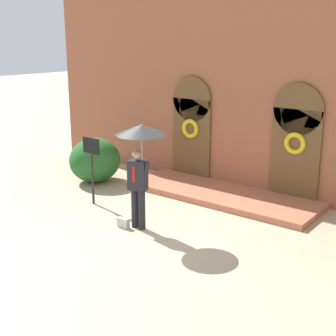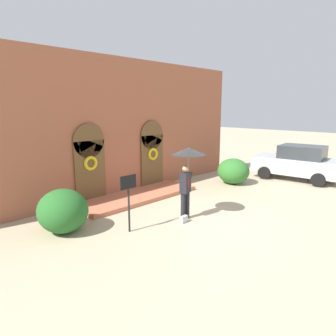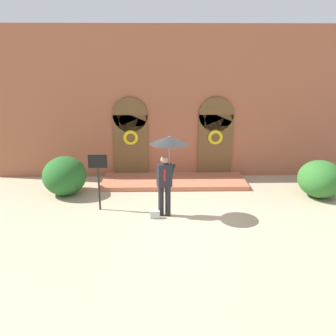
# 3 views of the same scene
# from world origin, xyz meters

# --- Properties ---
(ground_plane) EXTENTS (80.00, 80.00, 0.00)m
(ground_plane) POSITION_xyz_m (0.00, 0.00, 0.00)
(ground_plane) COLOR tan
(building_facade) EXTENTS (14.00, 2.30, 5.60)m
(building_facade) POSITION_xyz_m (-0.00, 4.15, 2.68)
(building_facade) COLOR #9E563D
(building_facade) RESTS_ON ground
(person_with_umbrella) EXTENTS (1.10, 1.10, 2.36)m
(person_with_umbrella) POSITION_xyz_m (-0.28, 0.14, 1.91)
(person_with_umbrella) COLOR black
(person_with_umbrella) RESTS_ON ground
(handbag) EXTENTS (0.29, 0.14, 0.22)m
(handbag) POSITION_xyz_m (-0.66, -0.06, 0.11)
(handbag) COLOR #B7B7B2
(handbag) RESTS_ON ground
(sign_post) EXTENTS (0.56, 0.06, 1.72)m
(sign_post) POSITION_xyz_m (-2.33, 0.62, 1.16)
(sign_post) COLOR black
(sign_post) RESTS_ON ground
(shrub_left) EXTENTS (1.44, 1.53, 1.29)m
(shrub_left) POSITION_xyz_m (-3.70, 2.00, 0.65)
(shrub_left) COLOR #235B23
(shrub_left) RESTS_ON ground
(shrub_right) EXTENTS (1.44, 1.54, 1.22)m
(shrub_right) POSITION_xyz_m (4.77, 1.58, 0.61)
(shrub_right) COLOR #2D6B28
(shrub_right) RESTS_ON ground
(parked_car) EXTENTS (2.37, 4.28, 1.76)m
(parked_car) POSITION_xyz_m (7.79, -0.26, 0.88)
(parked_car) COLOR #B2B2B7
(parked_car) RESTS_ON ground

